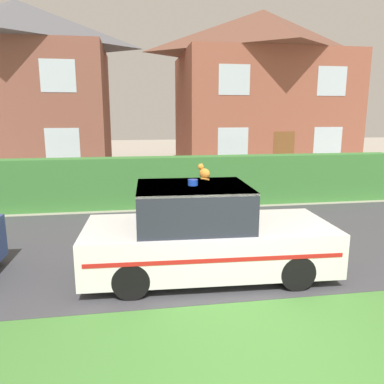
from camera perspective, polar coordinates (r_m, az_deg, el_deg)
The scene contains 9 objects.
ground_plane at distance 4.99m, azimuth 11.97°, elevation -23.54°, with size 80.00×80.00×0.00m, color #A89E8E.
road_strip at distance 8.70m, azimuth 1.80°, elevation -7.46°, with size 28.00×5.82×0.01m, color #424247.
lawn_verge at distance 5.01m, azimuth 11.86°, elevation -23.35°, with size 28.00×2.70×0.01m, color #478438.
garden_hedge at distance 11.85m, azimuth -2.64°, elevation 1.61°, with size 14.59×0.63×1.57m, color #3D7F38.
police_car at distance 6.74m, azimuth 1.87°, elevation -6.48°, with size 4.44×1.97×1.75m.
cat at distance 6.53m, azimuth 1.80°, elevation 2.98°, with size 0.25×0.31×0.27m.
house_left at distance 19.82m, azimuth -24.40°, elevation 14.11°, with size 8.02×5.74×7.93m.
house_right at distance 20.72m, azimuth 10.40°, elevation 14.99°, with size 8.74×6.53×8.07m.
wheelie_bin at distance 13.57m, azimuth -16.85°, elevation 1.34°, with size 0.81×0.79×1.06m.
Camera 1 is at (-1.57, -3.78, 2.86)m, focal length 35.00 mm.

